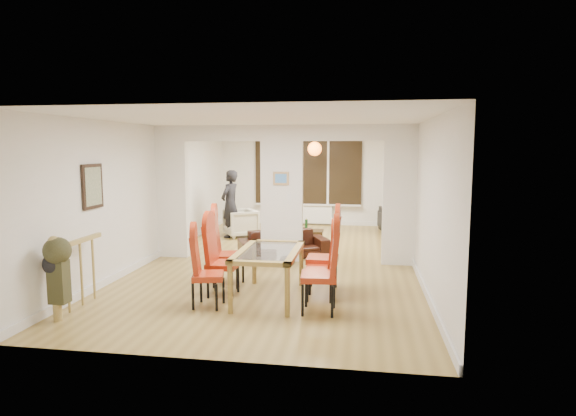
% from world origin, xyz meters
% --- Properties ---
extents(floor, '(5.00, 9.00, 0.01)m').
position_xyz_m(floor, '(0.00, 0.00, 0.00)').
color(floor, olive).
rests_on(floor, ground).
extents(room_walls, '(5.00, 9.00, 2.60)m').
position_xyz_m(room_walls, '(0.00, 0.00, 1.30)').
color(room_walls, silver).
rests_on(room_walls, floor).
extents(divider_wall, '(5.00, 0.18, 2.60)m').
position_xyz_m(divider_wall, '(0.00, 0.00, 1.30)').
color(divider_wall, white).
rests_on(divider_wall, floor).
extents(bay_window_blinds, '(3.00, 0.08, 1.80)m').
position_xyz_m(bay_window_blinds, '(0.00, 4.44, 1.50)').
color(bay_window_blinds, black).
rests_on(bay_window_blinds, room_walls).
extents(radiator, '(1.40, 0.08, 0.50)m').
position_xyz_m(radiator, '(0.00, 4.40, 0.30)').
color(radiator, white).
rests_on(radiator, floor).
extents(pendant_light, '(0.36, 0.36, 0.36)m').
position_xyz_m(pendant_light, '(0.30, 3.30, 2.15)').
color(pendant_light, orange).
rests_on(pendant_light, room_walls).
extents(stair_newel, '(0.40, 1.20, 1.10)m').
position_xyz_m(stair_newel, '(-2.25, -3.20, 0.55)').
color(stair_newel, '#A28B4A').
rests_on(stair_newel, floor).
extents(wall_poster, '(0.04, 0.52, 0.67)m').
position_xyz_m(wall_poster, '(-2.47, -2.40, 1.60)').
color(wall_poster, gray).
rests_on(wall_poster, room_walls).
extents(pillar_photo, '(0.30, 0.03, 0.25)m').
position_xyz_m(pillar_photo, '(0.00, -0.10, 1.60)').
color(pillar_photo, '#4C8CD8').
rests_on(pillar_photo, divider_wall).
extents(dining_table, '(0.86, 1.53, 0.72)m').
position_xyz_m(dining_table, '(0.21, -2.39, 0.36)').
color(dining_table, olive).
rests_on(dining_table, floor).
extents(dining_chair_la, '(0.49, 0.49, 1.02)m').
position_xyz_m(dining_chair_la, '(-0.54, -2.88, 0.51)').
color(dining_chair_la, maroon).
rests_on(dining_chair_la, floor).
extents(dining_chair_lb, '(0.44, 0.44, 1.10)m').
position_xyz_m(dining_chair_lb, '(-0.49, -2.34, 0.55)').
color(dining_chair_lb, maroon).
rests_on(dining_chair_lb, floor).
extents(dining_chair_lc, '(0.53, 0.53, 1.14)m').
position_xyz_m(dining_chair_lc, '(-0.55, -1.83, 0.57)').
color(dining_chair_lc, maroon).
rests_on(dining_chair_lc, floor).
extents(dining_chair_ra, '(0.49, 0.49, 1.16)m').
position_xyz_m(dining_chair_ra, '(0.98, -2.87, 0.58)').
color(dining_chair_ra, maroon).
rests_on(dining_chair_ra, floor).
extents(dining_chair_rb, '(0.41, 0.41, 1.03)m').
position_xyz_m(dining_chair_rb, '(0.94, -2.31, 0.51)').
color(dining_chair_rb, maroon).
rests_on(dining_chair_rb, floor).
extents(dining_chair_rc, '(0.47, 0.47, 1.17)m').
position_xyz_m(dining_chair_rc, '(0.94, -1.89, 0.59)').
color(dining_chair_rc, maroon).
rests_on(dining_chair_rc, floor).
extents(sofa, '(1.89, 1.34, 0.51)m').
position_xyz_m(sofa, '(-0.02, 0.31, 0.26)').
color(sofa, black).
rests_on(sofa, floor).
extents(armchair, '(1.01, 1.01, 0.67)m').
position_xyz_m(armchair, '(-1.42, 2.32, 0.34)').
color(armchair, '#BAB59D').
rests_on(armchair, floor).
extents(person, '(0.68, 0.54, 1.64)m').
position_xyz_m(person, '(-1.66, 2.25, 0.82)').
color(person, black).
rests_on(person, floor).
extents(television, '(1.08, 0.35, 0.62)m').
position_xyz_m(television, '(2.00, 3.53, 0.31)').
color(television, black).
rests_on(television, floor).
extents(coffee_table, '(1.01, 0.59, 0.22)m').
position_xyz_m(coffee_table, '(0.13, 2.21, 0.11)').
color(coffee_table, black).
rests_on(coffee_table, floor).
extents(bottle, '(0.07, 0.07, 0.27)m').
position_xyz_m(bottle, '(0.22, 2.25, 0.36)').
color(bottle, '#143F19').
rests_on(bottle, coffee_table).
extents(bowl, '(0.23, 0.23, 0.06)m').
position_xyz_m(bowl, '(0.07, 2.24, 0.25)').
color(bowl, black).
rests_on(bowl, coffee_table).
extents(shoes, '(0.25, 0.27, 0.10)m').
position_xyz_m(shoes, '(0.15, -0.25, 0.05)').
color(shoes, black).
rests_on(shoes, floor).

